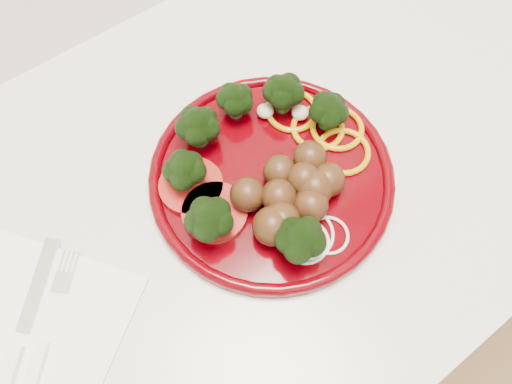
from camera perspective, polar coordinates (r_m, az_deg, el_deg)
counter at (r=1.00m, az=-11.08°, el=-17.28°), size 2.40×0.60×0.90m
plate at (r=0.57m, az=1.56°, el=2.43°), size 0.29×0.29×0.06m
napkin at (r=0.57m, az=-24.05°, el=-14.44°), size 0.25×0.25×0.00m
knife at (r=0.57m, az=-25.74°, el=-16.14°), size 0.14×0.15×0.01m
fork at (r=0.56m, az=-23.51°, el=-17.01°), size 0.13×0.13×0.01m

